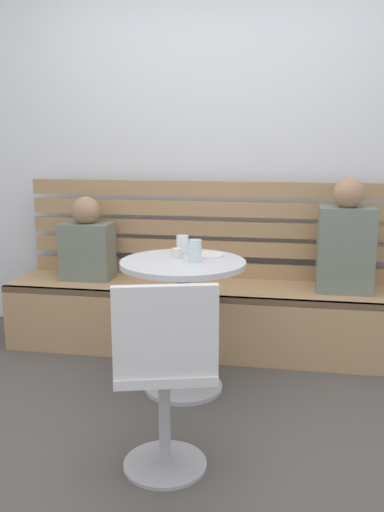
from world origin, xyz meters
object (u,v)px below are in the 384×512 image
at_px(white_chair, 165,371).
at_px(cup_espresso_small, 177,253).
at_px(cup_glass_tall, 196,251).
at_px(cup_water_clear, 182,245).
at_px(booth_bench, 211,317).
at_px(plate_small, 208,255).
at_px(cafe_table, 183,300).
at_px(person_child_left, 87,243).
at_px(person_adult, 346,242).

relative_size(white_chair, cup_espresso_small, 15.18).
xyz_separation_m(cup_glass_tall, cup_water_clear, (-0.11, 0.18, -0.01)).
bearing_deg(booth_bench, plate_small, -84.39).
xyz_separation_m(cafe_table, white_chair, (0.08, -0.81, -0.05)).
xyz_separation_m(person_child_left, cup_espresso_small, (0.75, -0.60, 0.08)).
relative_size(cup_glass_tall, plate_small, 0.71).
bearing_deg(cup_glass_tall, plate_small, 74.87).
distance_m(cafe_table, cup_glass_tall, 0.29).
bearing_deg(white_chair, cafe_table, 95.72).
bearing_deg(cup_espresso_small, plate_small, 26.39).
bearing_deg(white_chair, cup_glass_tall, 90.52).
distance_m(cup_glass_tall, cup_espresso_small, 0.15).
distance_m(person_child_left, cup_water_clear, 0.92).
bearing_deg(person_child_left, cup_water_clear, -33.66).
bearing_deg(plate_small, person_adult, 32.11).
relative_size(cup_water_clear, plate_small, 0.65).
xyz_separation_m(cafe_table, plate_small, (0.12, 0.14, 0.23)).
relative_size(white_chair, cup_glass_tall, 7.08).
height_order(white_chair, person_adult, person_adult).
relative_size(white_chair, plate_small, 5.00).
bearing_deg(cup_glass_tall, white_chair, -89.48).
xyz_separation_m(person_adult, cup_glass_tall, (-0.83, -0.65, 0.04)).
height_order(cup_glass_tall, cup_water_clear, cup_glass_tall).
xyz_separation_m(person_child_left, cup_water_clear, (0.76, -0.51, 0.11)).
bearing_deg(cup_espresso_small, white_chair, -81.71).
bearing_deg(cup_espresso_small, cup_water_clear, 82.86).
height_order(cafe_table, cup_espresso_small, cup_espresso_small).
height_order(booth_bench, white_chair, white_chair).
distance_m(cup_espresso_small, plate_small, 0.18).
distance_m(person_child_left, cup_espresso_small, 0.96).
xyz_separation_m(booth_bench, cup_espresso_small, (-0.11, -0.56, 0.55)).
height_order(person_child_left, plate_small, person_child_left).
bearing_deg(booth_bench, cup_espresso_small, -101.51).
bearing_deg(person_child_left, white_chair, -59.33).
bearing_deg(white_chair, booth_bench, 90.48).
distance_m(booth_bench, plate_small, 0.71).
height_order(cup_espresso_small, cup_water_clear, cup_water_clear).
relative_size(cup_glass_tall, cup_espresso_small, 2.14).
xyz_separation_m(person_adult, cup_water_clear, (-0.94, -0.48, 0.04)).
bearing_deg(booth_bench, cup_water_clear, -102.42).
bearing_deg(person_child_left, cafe_table, -39.88).
distance_m(booth_bench, white_chair, 1.45).
height_order(person_adult, person_child_left, person_adult).
distance_m(white_chair, cup_water_clear, 1.03).
relative_size(person_child_left, plate_small, 3.33).
height_order(person_adult, cup_water_clear, person_adult).
xyz_separation_m(cafe_table, cup_water_clear, (-0.03, 0.16, 0.28)).
height_order(cup_glass_tall, plate_small, cup_glass_tall).
relative_size(white_chair, person_adult, 1.19).
xyz_separation_m(cup_glass_tall, cup_espresso_small, (-0.12, 0.08, -0.03)).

